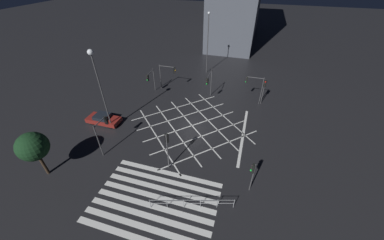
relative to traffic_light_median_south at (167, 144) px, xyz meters
name	(u,v)px	position (x,y,z in m)	size (l,w,h in m)	color
ground_plane	(192,126)	(0.26, 6.99, -3.05)	(200.00, 200.00, 0.00)	black
road_markings	(174,170)	(0.58, -0.28, -3.05)	(15.62, 22.13, 0.01)	silver
traffic_light_median_south	(167,144)	(0.00, 0.00, 0.00)	(0.36, 0.39, 4.28)	#424244
traffic_light_sw_cross	(103,128)	(-7.26, 0.53, -0.20)	(0.36, 2.07, 3.90)	#424244
traffic_light_median_north	(209,81)	(0.82, 13.34, 0.15)	(0.36, 3.15, 4.30)	#424244
traffic_light_nw_main	(168,72)	(-5.89, 15.02, -0.17)	(2.66, 0.36, 3.91)	#424244
traffic_light_ne_main	(253,84)	(6.75, 14.58, -0.08)	(2.44, 0.36, 4.05)	#424244
traffic_light_ne_cross	(264,87)	(8.23, 14.64, -0.39)	(0.36, 0.39, 3.72)	#424244
traffic_light_se_main	(253,172)	(7.73, -0.46, -0.65)	(0.39, 0.36, 3.35)	#424244
traffic_light_nw_cross	(150,78)	(-7.90, 12.86, -0.39)	(0.36, 2.25, 3.63)	#424244
street_lamp_east	(96,73)	(-9.06, 3.79, 4.13)	(0.60, 0.60, 9.65)	#424244
street_lamp_west	(208,37)	(-1.70, 22.80, 3.28)	(0.42, 0.42, 10.14)	#424244
street_tree_near	(33,147)	(-10.89, -4.07, 0.43)	(2.60, 2.60, 4.81)	#38281C
waiting_car	(103,119)	(-10.53, 4.39, -2.48)	(4.18, 1.79, 1.20)	maroon
pedestrian_railing	(192,203)	(3.41, -3.55, -2.38)	(6.62, 2.01, 1.05)	#9EA0A5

